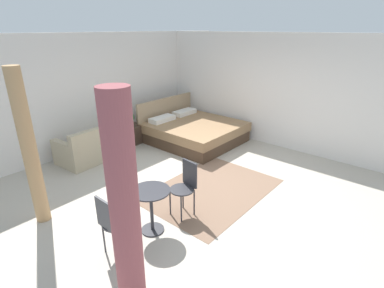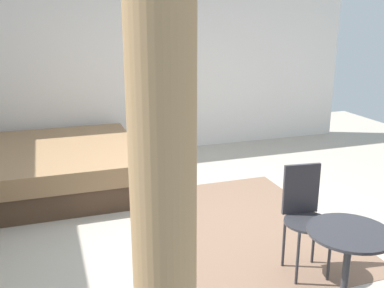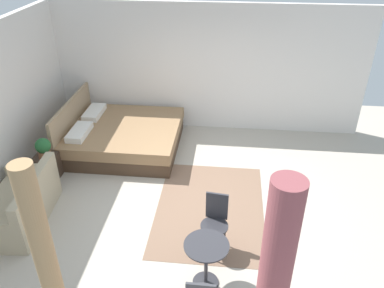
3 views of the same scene
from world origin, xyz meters
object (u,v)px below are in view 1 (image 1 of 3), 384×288
nightstand (132,135)px  potted_plant (129,119)px  bed (193,131)px  balcony_table (151,203)px  cafe_chair_near_couch (111,221)px  cafe_chair_near_window (186,183)px  couch (94,147)px

nightstand → potted_plant: 0.46m
bed → nightstand: 1.59m
balcony_table → cafe_chair_near_couch: cafe_chair_near_couch is taller
cafe_chair_near_window → cafe_chair_near_couch: cafe_chair_near_window is taller
bed → cafe_chair_near_couch: bearing=-153.5°
potted_plant → cafe_chair_near_couch: (-2.65, -2.98, -0.16)m
bed → potted_plant: bearing=141.1°
potted_plant → cafe_chair_near_window: size_ratio=0.43×
bed → nightstand: bearing=137.6°
potted_plant → balcony_table: 3.59m
nightstand → potted_plant: size_ratio=1.39×
potted_plant → cafe_chair_near_couch: 3.99m
balcony_table → cafe_chair_near_couch: 0.67m
bed → nightstand: (-1.17, 1.07, -0.03)m
potted_plant → cafe_chair_near_window: (-1.32, -3.07, -0.15)m
cafe_chair_near_window → balcony_table: bearing=173.1°
couch → potted_plant: size_ratio=4.03×
couch → nightstand: (1.17, 0.07, -0.04)m
bed → potted_plant: (-1.27, 1.02, 0.42)m
cafe_chair_near_window → cafe_chair_near_couch: size_ratio=1.02×
bed → couch: bearing=156.9°
bed → potted_plant: bed is taller
cafe_chair_near_window → cafe_chair_near_couch: 1.34m
bed → balcony_table: 3.81m
bed → couch: 2.54m
couch → potted_plant: 1.15m
potted_plant → balcony_table: potted_plant is taller
balcony_table → cafe_chair_near_window: bearing=-6.9°
nightstand → balcony_table: balcony_table is taller
couch → potted_plant: bearing=1.4°
cafe_chair_near_window → potted_plant: bearing=66.8°
potted_plant → cafe_chair_near_window: bearing=-113.2°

